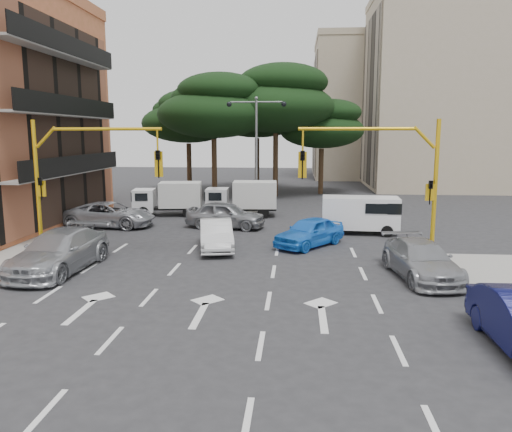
{
  "coord_description": "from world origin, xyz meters",
  "views": [
    {
      "loc": [
        2.89,
        -19.13,
        5.43
      ],
      "look_at": [
        0.99,
        3.75,
        1.6
      ],
      "focal_mm": 35.0,
      "sensor_mm": 36.0,
      "label": 1
    }
  ],
  "objects_px": {
    "signal_mast_right": "(392,171)",
    "street_lamp_center": "(256,133)",
    "car_white_hatch": "(216,235)",
    "box_truck_a": "(168,199)",
    "car_silver_cross_b": "(226,215)",
    "car_silver_parked": "(421,260)",
    "car_silver_wagon": "(59,251)",
    "box_truck_b": "(242,199)",
    "car_blue_compact": "(310,232)",
    "van_white": "(360,215)",
    "signal_mast_left": "(75,169)",
    "car_silver_cross_a": "(110,215)"
  },
  "relations": [
    {
      "from": "car_white_hatch",
      "to": "signal_mast_left",
      "type": "bearing_deg",
      "value": -175.8
    },
    {
      "from": "car_silver_cross_b",
      "to": "box_truck_b",
      "type": "height_order",
      "value": "box_truck_b"
    },
    {
      "from": "car_silver_cross_b",
      "to": "street_lamp_center",
      "type": "bearing_deg",
      "value": 0.73
    },
    {
      "from": "box_truck_b",
      "to": "car_white_hatch",
      "type": "bearing_deg",
      "value": 175.65
    },
    {
      "from": "signal_mast_right",
      "to": "car_silver_parked",
      "type": "distance_m",
      "value": 4.06
    },
    {
      "from": "car_white_hatch",
      "to": "car_blue_compact",
      "type": "relative_size",
      "value": 1.02
    },
    {
      "from": "car_white_hatch",
      "to": "box_truck_a",
      "type": "xyz_separation_m",
      "value": [
        -4.75,
        9.46,
        0.42
      ]
    },
    {
      "from": "car_white_hatch",
      "to": "car_blue_compact",
      "type": "distance_m",
      "value": 4.52
    },
    {
      "from": "street_lamp_center",
      "to": "car_white_hatch",
      "type": "relative_size",
      "value": 1.84
    },
    {
      "from": "car_white_hatch",
      "to": "car_silver_wagon",
      "type": "distance_m",
      "value": 7.0
    },
    {
      "from": "car_silver_parked",
      "to": "street_lamp_center",
      "type": "bearing_deg",
      "value": 106.96
    },
    {
      "from": "signal_mast_right",
      "to": "car_white_hatch",
      "type": "xyz_separation_m",
      "value": [
        -7.69,
        1.64,
        -3.19
      ]
    },
    {
      "from": "car_silver_wagon",
      "to": "van_white",
      "type": "distance_m",
      "value": 15.47
    },
    {
      "from": "box_truck_a",
      "to": "box_truck_b",
      "type": "distance_m",
      "value": 4.92
    },
    {
      "from": "signal_mast_left",
      "to": "car_silver_cross_b",
      "type": "height_order",
      "value": "signal_mast_left"
    },
    {
      "from": "car_silver_cross_b",
      "to": "van_white",
      "type": "xyz_separation_m",
      "value": [
        7.55,
        -0.92,
        0.25
      ]
    },
    {
      "from": "car_silver_parked",
      "to": "van_white",
      "type": "relative_size",
      "value": 1.17
    },
    {
      "from": "signal_mast_right",
      "to": "van_white",
      "type": "distance_m",
      "value": 6.74
    },
    {
      "from": "street_lamp_center",
      "to": "van_white",
      "type": "xyz_separation_m",
      "value": [
        6.34,
        -7.92,
        -4.41
      ]
    },
    {
      "from": "car_white_hatch",
      "to": "car_silver_cross_a",
      "type": "relative_size",
      "value": 0.81
    },
    {
      "from": "car_silver_parked",
      "to": "signal_mast_left",
      "type": "bearing_deg",
      "value": 162.69
    },
    {
      "from": "signal_mast_right",
      "to": "car_white_hatch",
      "type": "bearing_deg",
      "value": 167.94
    },
    {
      "from": "car_silver_parked",
      "to": "box_truck_b",
      "type": "distance_m",
      "value": 15.96
    },
    {
      "from": "street_lamp_center",
      "to": "car_silver_wagon",
      "type": "xyz_separation_m",
      "value": [
        -6.48,
        -16.57,
        -4.63
      ]
    },
    {
      "from": "car_silver_parked",
      "to": "car_blue_compact",
      "type": "bearing_deg",
      "value": 120.98
    },
    {
      "from": "car_silver_cross_b",
      "to": "car_white_hatch",
      "type": "bearing_deg",
      "value": -165.97
    },
    {
      "from": "car_silver_wagon",
      "to": "box_truck_b",
      "type": "bearing_deg",
      "value": 70.87
    },
    {
      "from": "box_truck_a",
      "to": "car_silver_parked",
      "type": "bearing_deg",
      "value": -143.94
    },
    {
      "from": "signal_mast_right",
      "to": "car_blue_compact",
      "type": "relative_size",
      "value": 1.45
    },
    {
      "from": "box_truck_a",
      "to": "box_truck_b",
      "type": "height_order",
      "value": "box_truck_b"
    },
    {
      "from": "car_blue_compact",
      "to": "car_silver_cross_b",
      "type": "bearing_deg",
      "value": 175.08
    },
    {
      "from": "signal_mast_left",
      "to": "street_lamp_center",
      "type": "distance_m",
      "value": 15.65
    },
    {
      "from": "car_white_hatch",
      "to": "box_truck_b",
      "type": "bearing_deg",
      "value": 77.69
    },
    {
      "from": "car_silver_cross_a",
      "to": "box_truck_a",
      "type": "xyz_separation_m",
      "value": [
        2.37,
        4.3,
        0.39
      ]
    },
    {
      "from": "car_blue_compact",
      "to": "car_silver_parked",
      "type": "xyz_separation_m",
      "value": [
        4.08,
        -5.06,
        -0.01
      ]
    },
    {
      "from": "car_silver_wagon",
      "to": "van_white",
      "type": "bearing_deg",
      "value": 37.55
    },
    {
      "from": "signal_mast_left",
      "to": "car_silver_cross_a",
      "type": "bearing_deg",
      "value": 99.97
    },
    {
      "from": "signal_mast_right",
      "to": "street_lamp_center",
      "type": "xyz_separation_m",
      "value": [
        -6.8,
        14.01,
        1.54
      ]
    },
    {
      "from": "car_silver_cross_a",
      "to": "van_white",
      "type": "distance_m",
      "value": 14.36
    },
    {
      "from": "car_silver_cross_a",
      "to": "car_silver_parked",
      "type": "distance_m",
      "value": 18.1
    },
    {
      "from": "box_truck_b",
      "to": "van_white",
      "type": "bearing_deg",
      "value": -129.45
    },
    {
      "from": "signal_mast_left",
      "to": "box_truck_b",
      "type": "distance_m",
      "value": 13.07
    },
    {
      "from": "signal_mast_right",
      "to": "car_silver_parked",
      "type": "relative_size",
      "value": 1.25
    },
    {
      "from": "car_blue_compact",
      "to": "box_truck_b",
      "type": "bearing_deg",
      "value": 153.9
    },
    {
      "from": "car_silver_cross_b",
      "to": "car_silver_parked",
      "type": "relative_size",
      "value": 0.95
    },
    {
      "from": "car_white_hatch",
      "to": "car_silver_cross_a",
      "type": "height_order",
      "value": "car_silver_cross_a"
    },
    {
      "from": "car_blue_compact",
      "to": "van_white",
      "type": "relative_size",
      "value": 1.01
    },
    {
      "from": "box_truck_b",
      "to": "box_truck_a",
      "type": "bearing_deg",
      "value": 88.21
    },
    {
      "from": "car_blue_compact",
      "to": "car_silver_cross_b",
      "type": "relative_size",
      "value": 0.91
    },
    {
      "from": "car_silver_cross_a",
      "to": "van_white",
      "type": "height_order",
      "value": "van_white"
    }
  ]
}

